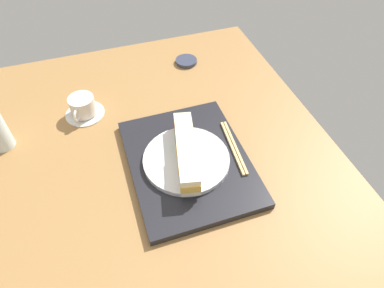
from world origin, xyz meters
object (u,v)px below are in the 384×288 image
sandwich_plate (186,159)px  sandwich_farmost (183,128)px  chopsticks_pair (234,147)px  sandwich_nearmost (189,177)px  sandwich_inner_near (187,159)px  sandwich_inner_far (185,143)px  coffee_cup (83,107)px  small_sauce_dish (186,61)px

sandwich_plate → sandwich_farmost: 9.20cm
sandwich_farmost → chopsticks_pair: sandwich_farmost is taller
sandwich_nearmost → sandwich_inner_near: (5.58, -1.27, -0.06)cm
sandwich_inner_far → coffee_cup: (27.35, 24.73, -3.13)cm
sandwich_inner_near → coffee_cup: size_ratio=0.73×
sandwich_inner_near → sandwich_nearmost: bearing=167.2°
sandwich_plate → sandwich_farmost: bearing=-12.8°
sandwich_nearmost → coffee_cup: (38.51, 22.20, -3.43)cm
coffee_cup → sandwich_inner_near: bearing=-144.5°
chopsticks_pair → coffee_cup: 48.40cm
sandwich_farmost → sandwich_inner_far: bearing=167.2°
sandwich_farmost → chopsticks_pair: (-8.02, -12.15, -3.67)cm
sandwich_plate → sandwich_inner_near: size_ratio=2.63×
sandwich_nearmost → sandwich_farmost: size_ratio=1.04×
sandwich_inner_far → coffee_cup: size_ratio=0.71×
sandwich_plate → sandwich_inner_far: (2.79, -0.63, 3.27)cm
sandwich_inner_far → sandwich_farmost: same height
sandwich_inner_near → sandwich_inner_far: (5.58, -1.27, -0.24)cm
sandwich_plate → sandwich_nearmost: size_ratio=2.67×
sandwich_nearmost → sandwich_inner_near: 5.72cm
sandwich_nearmost → coffee_cup: sandwich_nearmost is taller
sandwich_inner_near → sandwich_farmost: 11.44cm
sandwich_farmost → coffee_cup: size_ratio=0.69×
sandwich_inner_near → coffee_cup: (32.93, 23.46, -3.37)cm
sandwich_farmost → sandwich_inner_near: bearing=167.2°
sandwich_nearmost → small_sauce_dish: (55.17, -16.91, -5.75)cm
sandwich_inner_near → small_sauce_dish: (49.59, -15.65, -5.69)cm
sandwich_farmost → sandwich_nearmost: bearing=167.2°
sandwich_plate → sandwich_nearmost: 9.30cm
sandwich_plate → coffee_cup: size_ratio=1.92×
sandwich_inner_far → sandwich_farmost: size_ratio=1.02×
sandwich_inner_near → sandwich_farmost: sandwich_inner_near is taller
sandwich_nearmost → chopsticks_pair: 18.60cm
sandwich_nearmost → chopsticks_pair: (8.72, -15.95, -3.94)cm
sandwich_nearmost → sandwich_plate: bearing=-12.8°
chopsticks_pair → small_sauce_dish: 46.50cm
sandwich_plate → small_sauce_dish: size_ratio=2.95×
sandwich_inner_near → sandwich_farmost: size_ratio=1.05×
sandwich_plate → sandwich_nearmost: sandwich_nearmost is taller
coffee_cup → small_sauce_dish: coffee_cup is taller
sandwich_farmost → chopsticks_pair: 15.01cm
sandwich_plate → chopsticks_pair: size_ratio=1.16×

